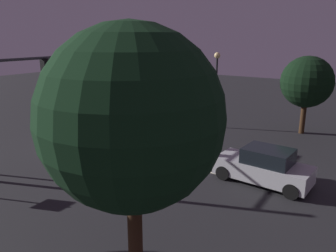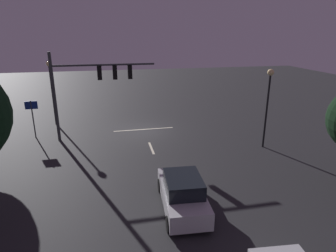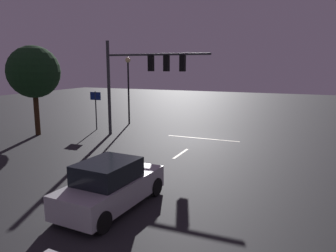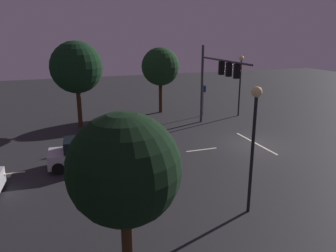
{
  "view_description": "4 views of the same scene",
  "coord_description": "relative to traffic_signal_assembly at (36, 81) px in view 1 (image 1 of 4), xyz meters",
  "views": [
    {
      "loc": [
        13.94,
        15.64,
        6.61
      ],
      "look_at": [
        -1.01,
        5.73,
        1.7
      ],
      "focal_mm": 35.14,
      "sensor_mm": 36.0,
      "label": 1
    },
    {
      "loc": [
        2.8,
        22.84,
        7.9
      ],
      "look_at": [
        -0.98,
        5.06,
        1.92
      ],
      "focal_mm": 31.01,
      "sensor_mm": 36.0,
      "label": 2
    },
    {
      "loc": [
        -6.27,
        20.56,
        4.86
      ],
      "look_at": [
        0.17,
        5.42,
        1.81
      ],
      "focal_mm": 34.94,
      "sensor_mm": 36.0,
      "label": 3
    },
    {
      "loc": [
        -18.92,
        12.99,
        7.58
      ],
      "look_at": [
        0.84,
        6.09,
        1.62
      ],
      "focal_mm": 35.43,
      "sensor_mm": 36.0,
      "label": 4
    }
  ],
  "objects": [
    {
      "name": "car_approaching",
      "position": [
        -4.15,
        10.52,
        -3.66
      ],
      "size": [
        2.16,
        4.47,
        1.7
      ],
      "color": "#B7B7BC",
      "rests_on": "ground_plane"
    },
    {
      "name": "tree_left_far",
      "position": [
        -13.68,
        10.2,
        -0.85
      ],
      "size": [
        3.5,
        3.5,
        5.38
      ],
      "color": "#382314",
      "rests_on": "ground_plane"
    },
    {
      "name": "tree_right_near",
      "position": [
        4.68,
        10.1,
        0.4
      ],
      "size": [
        4.15,
        4.15,
        6.96
      ],
      "color": "#382314",
      "rests_on": "ground_plane"
    },
    {
      "name": "stop_bar",
      "position": [
        -3.87,
        -1.18,
        -4.46
      ],
      "size": [
        5.0,
        0.16,
        0.01
      ],
      "primitive_type": "cube",
      "color": "beige",
      "rests_on": "ground_plane"
    },
    {
      "name": "traffic_signal_assembly",
      "position": [
        0.0,
        0.0,
        0.0
      ],
      "size": [
        7.45,
        0.47,
        6.53
      ],
      "color": "#383A3D",
      "rests_on": "ground_plane"
    },
    {
      "name": "ground_plane",
      "position": [
        -3.87,
        -1.0,
        -4.46
      ],
      "size": [
        80.0,
        80.0,
        0.0
      ],
      "primitive_type": "plane",
      "color": "#232326"
    },
    {
      "name": "lane_dash_mid",
      "position": [
        -3.87,
        9.0,
        -4.46
      ],
      "size": [
        0.16,
        2.2,
        0.01
      ],
      "primitive_type": "cube",
      "rotation": [
        0.0,
        0.0,
        1.57
      ],
      "color": "beige",
      "rests_on": "ground_plane"
    },
    {
      "name": "lane_dash_far",
      "position": [
        -3.87,
        3.0,
        -4.46
      ],
      "size": [
        0.16,
        2.2,
        0.01
      ],
      "primitive_type": "cube",
      "rotation": [
        0.0,
        0.0,
        1.57
      ],
      "color": "beige",
      "rests_on": "ground_plane"
    },
    {
      "name": "street_lamp_left_kerb",
      "position": [
        -11.72,
        4.4,
        -0.65
      ],
      "size": [
        0.44,
        0.44,
        5.52
      ],
      "color": "black",
      "rests_on": "ground_plane"
    }
  ]
}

